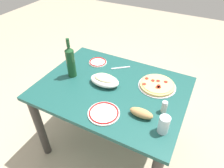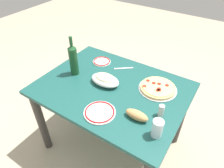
# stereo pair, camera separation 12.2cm
# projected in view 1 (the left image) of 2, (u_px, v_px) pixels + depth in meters

# --- Properties ---
(ground_plane) EXTENTS (8.00, 8.00, 0.00)m
(ground_plane) POSITION_uv_depth(u_px,v_px,m) (112.00, 143.00, 2.04)
(ground_plane) COLOR tan
(ground_plane) RESTS_ON ground
(dining_table) EXTENTS (1.14, 0.86, 0.73)m
(dining_table) POSITION_uv_depth(u_px,v_px,m) (112.00, 99.00, 1.67)
(dining_table) COLOR #194C47
(dining_table) RESTS_ON ground
(pepperoni_pizza) EXTENTS (0.29, 0.29, 0.03)m
(pepperoni_pizza) POSITION_uv_depth(u_px,v_px,m) (157.00, 85.00, 1.58)
(pepperoni_pizza) COLOR #B7B7BC
(pepperoni_pizza) RESTS_ON dining_table
(baked_pasta_dish) EXTENTS (0.24, 0.15, 0.08)m
(baked_pasta_dish) POSITION_uv_depth(u_px,v_px,m) (105.00, 80.00, 1.59)
(baked_pasta_dish) COLOR white
(baked_pasta_dish) RESTS_ON dining_table
(wine_bottle) EXTENTS (0.07, 0.07, 0.34)m
(wine_bottle) POSITION_uv_depth(u_px,v_px,m) (71.00, 61.00, 1.62)
(wine_bottle) COLOR #194723
(wine_bottle) RESTS_ON dining_table
(water_glass) EXTENTS (0.07, 0.07, 0.12)m
(water_glass) POSITION_uv_depth(u_px,v_px,m) (164.00, 125.00, 1.21)
(water_glass) COLOR silver
(water_glass) RESTS_ON dining_table
(side_plate_near) EXTENTS (0.22, 0.22, 0.02)m
(side_plate_near) POSITION_uv_depth(u_px,v_px,m) (104.00, 113.00, 1.36)
(side_plate_near) COLOR white
(side_plate_near) RESTS_ON dining_table
(side_plate_far) EXTENTS (0.16, 0.16, 0.02)m
(side_plate_far) POSITION_uv_depth(u_px,v_px,m) (98.00, 62.00, 1.85)
(side_plate_far) COLOR white
(side_plate_far) RESTS_ON dining_table
(bread_loaf) EXTENTS (0.16, 0.07, 0.06)m
(bread_loaf) POSITION_uv_depth(u_px,v_px,m) (141.00, 113.00, 1.33)
(bread_loaf) COLOR tan
(bread_loaf) RESTS_ON dining_table
(spice_shaker) EXTENTS (0.04, 0.04, 0.09)m
(spice_shaker) POSITION_uv_depth(u_px,v_px,m) (164.00, 107.00, 1.36)
(spice_shaker) COLOR silver
(spice_shaker) RESTS_ON dining_table
(fork_left) EXTENTS (0.14, 0.12, 0.00)m
(fork_left) POSITION_uv_depth(u_px,v_px,m) (121.00, 68.00, 1.79)
(fork_left) COLOR #B7B7BC
(fork_left) RESTS_ON dining_table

